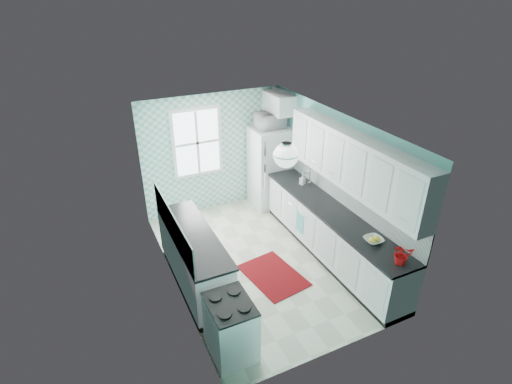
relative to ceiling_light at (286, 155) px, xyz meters
name	(u,v)px	position (x,y,z in m)	size (l,w,h in m)	color
floor	(259,261)	(0.00, 0.80, -2.33)	(3.00, 4.40, 0.02)	silver
ceiling	(260,125)	(0.00, 0.80, 0.19)	(3.00, 4.40, 0.02)	white
wall_back	(213,153)	(0.00, 3.01, -1.07)	(3.00, 0.02, 2.50)	#71CBBF
wall_front	(341,279)	(0.00, -1.41, -1.07)	(3.00, 0.02, 2.50)	#71CBBF
wall_left	(169,220)	(-1.51, 0.80, -1.07)	(0.02, 4.40, 2.50)	#71CBBF
wall_right	(336,181)	(1.51, 0.80, -1.07)	(0.02, 4.40, 2.50)	#71CBBF
accent_wall	(214,153)	(0.00, 2.99, -1.07)	(3.00, 0.01, 2.50)	#6CBFAC
window	(197,143)	(-0.35, 2.96, -0.77)	(1.04, 0.05, 1.44)	white
backsplash_right	(348,194)	(1.49, 0.40, -1.13)	(0.02, 3.60, 0.51)	white
backsplash_left	(172,225)	(-1.49, 0.73, -1.13)	(0.02, 2.15, 0.51)	white
upper_cabinets_right	(353,162)	(1.33, 0.20, -0.42)	(0.33, 3.20, 0.90)	white
upper_cabinet_fridge	(278,103)	(1.30, 2.63, -0.07)	(0.40, 0.74, 0.40)	white
ceiling_light	(286,155)	(0.00, 0.00, 0.00)	(0.34, 0.34, 0.35)	silver
base_cabinets_right	(330,234)	(1.20, 0.40, -1.87)	(0.60, 3.60, 0.90)	white
countertop_right	(332,212)	(1.19, 0.40, -1.40)	(0.63, 3.60, 0.04)	black
base_cabinets_left	(194,260)	(-1.20, 0.73, -1.87)	(0.60, 2.15, 0.90)	white
countertop_left	(193,236)	(-1.19, 0.73, -1.40)	(0.63, 2.15, 0.04)	black
fridge	(270,167)	(1.11, 2.60, -1.45)	(0.76, 0.76, 1.75)	white
stove	(231,327)	(-1.20, -0.81, -1.89)	(0.55, 0.69, 0.83)	white
sink	(302,187)	(1.20, 1.41, -1.39)	(0.46, 0.39, 0.53)	silver
rug	(273,275)	(0.03, 0.32, -2.32)	(0.78, 1.12, 0.02)	maroon
dish_towel	(300,223)	(0.89, 0.92, -1.84)	(0.02, 0.25, 0.37)	#5E9B8E
fruit_bowl	(373,240)	(1.20, -0.63, -1.35)	(0.28, 0.28, 0.07)	white
potted_plant	(402,254)	(1.20, -1.20, -1.23)	(0.27, 0.24, 0.30)	maroon
soap_bottle	(303,180)	(1.25, 1.49, -1.28)	(0.09, 0.09, 0.20)	#92ADC5
microwave	(270,120)	(1.11, 2.60, -0.41)	(0.58, 0.39, 0.32)	white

